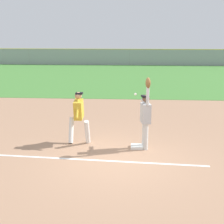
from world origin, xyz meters
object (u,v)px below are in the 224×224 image
Objects in this scene: first_base at (137,147)px; parked_car_silver at (100,57)px; baseball at (135,94)px; parked_car_red at (177,58)px; parked_car_green at (137,57)px; fielder at (146,114)px; runner at (79,114)px.

first_base is 0.09× the size of parked_car_silver.
parked_car_red is (5.06, 28.68, -1.10)m from baseball.
parked_car_silver is 4.51m from parked_car_green.
parked_car_silver is (-4.11, 29.47, -1.10)m from baseball.
fielder is at bearing -10.78° from first_base.
runner reaches higher than parked_car_green.
parked_car_silver is 0.97× the size of parked_car_green.
fielder is 29.61m from parked_car_silver.
baseball reaches higher than parked_car_red.
parked_car_red is (4.99, 28.44, 0.63)m from first_base.
baseball is 0.02× the size of parked_car_red.
baseball reaches higher than parked_car_silver.
fielder is at bearing -82.54° from parked_car_silver.
baseball is 29.78m from parked_car_silver.
parked_car_green is at bearing -100.05° from fielder.
baseball is at bearing -83.22° from parked_car_silver.
parked_car_red is at bearing -109.38° from fielder.
first_base is at bearing 72.82° from baseball.
parked_car_silver is at bearing 95.23° from runner.
runner is at bearing 163.30° from baseball.
parked_car_green is (0.31, 28.91, 0.63)m from first_base.
runner is at bearing -103.32° from parked_car_red.
parked_car_green is at bearing 89.39° from first_base.
parked_car_green is (0.06, 28.96, -0.45)m from fielder.
first_base is at bearing -8.31° from runner.
first_base is 5.14× the size of baseball.
parked_car_silver is at bearing 97.95° from baseball.
baseball is at bearing -107.18° from first_base.
parked_car_green is (2.19, 28.61, -0.32)m from runner.
first_base is at bearing -83.79° from parked_car_green.
first_base is 1.11m from fielder.
parked_car_green and parked_car_red have the same top height.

